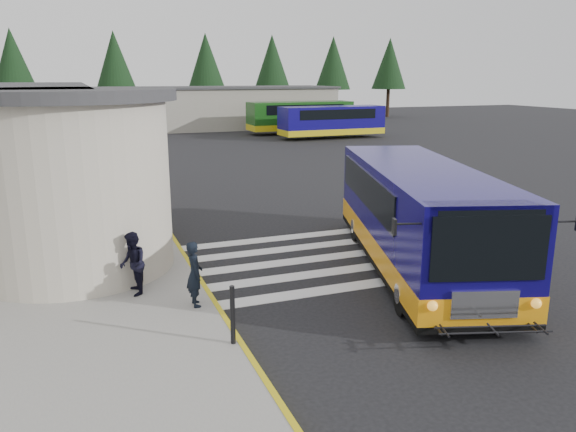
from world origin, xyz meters
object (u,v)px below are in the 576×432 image
object	(u,v)px
transit_bus	(418,221)
bollard	(233,315)
pedestrian_a	(195,274)
pedestrian_b	(133,264)
far_bus_a	(332,120)
far_bus_b	(300,116)

from	to	relation	value
transit_bus	bollard	size ratio (longest dim) A/B	8.72
bollard	pedestrian_a	bearing A→B (deg)	97.96
transit_bus	pedestrian_a	distance (m)	6.47
pedestrian_b	far_bus_a	xyz separation A→B (m)	(19.82, 31.12, 0.61)
pedestrian_a	far_bus_b	size ratio (longest dim) A/B	0.15
pedestrian_b	far_bus_b	bearing A→B (deg)	149.98
transit_bus	far_bus_a	distance (m)	33.82
pedestrian_b	far_bus_b	xyz separation A→B (m)	(18.86, 36.00, 0.73)
pedestrian_b	pedestrian_a	bearing A→B (deg)	43.76
bollard	far_bus_b	bearing A→B (deg)	66.24
far_bus_b	pedestrian_b	bearing A→B (deg)	151.68
transit_bus	far_bus_a	world-z (taller)	transit_bus
transit_bus	pedestrian_b	size ratio (longest dim) A/B	6.82
pedestrian_a	pedestrian_b	world-z (taller)	pedestrian_b
bollard	far_bus_b	distance (m)	42.99
bollard	far_bus_a	world-z (taller)	far_bus_a
bollard	far_bus_b	xyz separation A→B (m)	(17.32, 39.34, 0.89)
transit_bus	pedestrian_a	bearing A→B (deg)	-155.91
pedestrian_a	transit_bus	bearing A→B (deg)	-84.31
pedestrian_b	far_bus_b	size ratio (longest dim) A/B	0.16
far_bus_a	transit_bus	bearing A→B (deg)	157.41
pedestrian_a	far_bus_b	bearing A→B (deg)	-26.39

